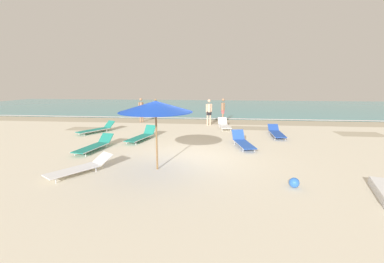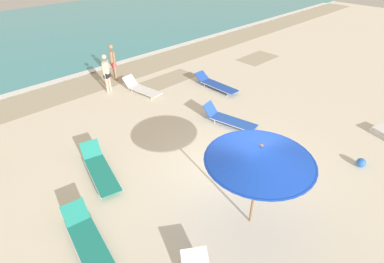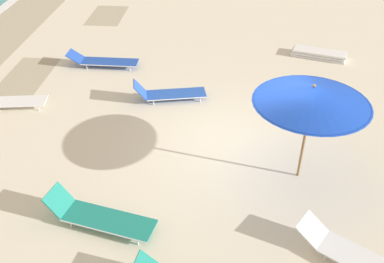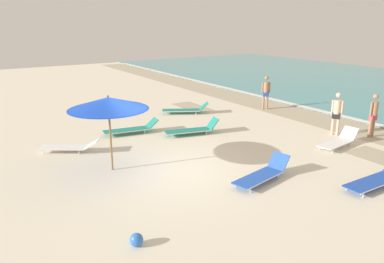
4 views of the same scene
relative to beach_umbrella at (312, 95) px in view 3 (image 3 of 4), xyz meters
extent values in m
cube|color=beige|center=(0.88, 1.20, -2.22)|extent=(60.00, 60.00, 0.16)
cube|color=#B3A68B|center=(4.27, 8.21, -2.14)|extent=(2.76, 1.36, 0.00)
cube|color=#B3A68B|center=(10.04, 6.95, -2.14)|extent=(2.46, 1.43, 0.00)
cylinder|color=olive|center=(0.00, 0.00, -1.07)|extent=(0.06, 0.06, 2.15)
cone|color=blue|center=(0.00, 0.00, 0.01)|extent=(2.44, 2.44, 0.37)
cylinder|color=#13359C|center=(0.00, 0.00, -0.16)|extent=(2.37, 2.37, 0.01)
sphere|color=olive|center=(0.00, 0.00, 0.22)|extent=(0.07, 0.07, 0.07)
cube|color=white|center=(6.50, -1.51, -2.09)|extent=(1.10, 1.90, 0.03)
cube|color=silver|center=(6.50, -1.51, -2.12)|extent=(1.12, 1.93, 0.04)
cube|color=white|center=(6.51, -1.49, -2.00)|extent=(1.10, 1.90, 0.03)
cube|color=silver|center=(6.51, -1.49, -2.03)|extent=(1.12, 1.93, 0.04)
cube|color=white|center=(6.49, -1.54, -1.92)|extent=(1.10, 1.90, 0.03)
cube|color=silver|center=(6.49, -1.54, -1.95)|extent=(1.12, 1.93, 0.04)
cube|color=white|center=(2.44, 7.68, -1.97)|extent=(0.82, 1.68, 0.03)
cylinder|color=silver|center=(2.14, 7.64, -1.97)|extent=(0.25, 1.60, 0.03)
cylinder|color=silver|center=(2.73, 7.73, -1.97)|extent=(0.25, 1.60, 0.03)
cylinder|color=silver|center=(2.27, 7.03, -2.06)|extent=(0.03, 0.03, 0.16)
cylinder|color=silver|center=(2.78, 7.10, -2.06)|extent=(0.03, 0.03, 0.16)
cube|color=white|center=(-2.53, -0.87, -1.97)|extent=(1.41, 1.70, 0.03)
cylinder|color=silver|center=(-2.28, -1.04, -1.97)|extent=(0.94, 1.38, 0.03)
cube|color=white|center=(-1.94, 0.01, -1.82)|extent=(0.75, 0.72, 0.31)
cylinder|color=silver|center=(-2.38, -0.20, -2.06)|extent=(0.03, 0.03, 0.16)
cylinder|color=silver|center=(-1.96, -0.48, -2.06)|extent=(0.03, 0.03, 0.16)
cube|color=blue|center=(3.22, 3.19, -1.97)|extent=(0.94, 1.84, 0.03)
cylinder|color=silver|center=(2.93, 3.13, -1.97)|extent=(0.38, 1.72, 0.03)
cylinder|color=silver|center=(3.52, 3.25, -1.97)|extent=(0.38, 1.72, 0.03)
cube|color=blue|center=(3.01, 4.21, -1.75)|extent=(0.64, 0.47, 0.45)
cylinder|color=silver|center=(3.11, 2.47, -2.06)|extent=(0.03, 0.03, 0.16)
cylinder|color=silver|center=(3.61, 2.57, -2.06)|extent=(0.03, 0.03, 0.16)
cylinder|color=silver|center=(2.83, 3.80, -2.06)|extent=(0.03, 0.03, 0.16)
cylinder|color=silver|center=(3.33, 3.91, -2.06)|extent=(0.03, 0.03, 0.16)
cube|color=#1E8475|center=(-1.89, 3.97, -1.97)|extent=(1.02, 1.97, 0.03)
cylinder|color=silver|center=(-2.18, 4.04, -1.97)|extent=(0.47, 1.84, 0.03)
cylinder|color=silver|center=(-1.59, 3.90, -1.97)|extent=(0.47, 1.84, 0.03)
cube|color=#1E8475|center=(-1.63, 5.05, -1.75)|extent=(0.64, 0.48, 0.45)
cylinder|color=silver|center=(-2.30, 3.32, -2.06)|extent=(0.03, 0.03, 0.16)
cylinder|color=silver|center=(-1.81, 3.20, -2.06)|extent=(0.03, 0.03, 0.16)
cylinder|color=silver|center=(-1.96, 4.75, -2.06)|extent=(0.03, 0.03, 0.16)
cylinder|color=silver|center=(-1.47, 4.63, -2.06)|extent=(0.03, 0.03, 0.16)
cube|color=blue|center=(5.19, 5.65, -1.97)|extent=(0.62, 1.89, 0.03)
cylinder|color=silver|center=(4.89, 5.65, -1.97)|extent=(0.05, 1.89, 0.03)
cylinder|color=silver|center=(5.49, 5.65, -1.97)|extent=(0.05, 1.89, 0.03)
cube|color=blue|center=(5.20, 6.83, -1.82)|extent=(0.58, 0.48, 0.33)
cylinder|color=silver|center=(4.93, 4.92, -2.06)|extent=(0.03, 0.03, 0.16)
cylinder|color=silver|center=(5.44, 4.91, -2.06)|extent=(0.03, 0.03, 0.16)
cylinder|color=silver|center=(4.94, 6.39, -2.06)|extent=(0.03, 0.03, 0.16)
cylinder|color=silver|center=(5.45, 6.39, -2.06)|extent=(0.03, 0.03, 0.16)
sphere|color=blue|center=(4.22, -1.10, -2.00)|extent=(0.29, 0.29, 0.29)
camera|label=1|loc=(2.06, -8.19, 0.83)|focal=24.00mm
camera|label=2|loc=(-4.59, -2.64, 3.93)|focal=28.00mm
camera|label=3|loc=(-7.70, 1.86, 4.39)|focal=40.00mm
camera|label=4|loc=(10.59, -3.80, 2.41)|focal=35.00mm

